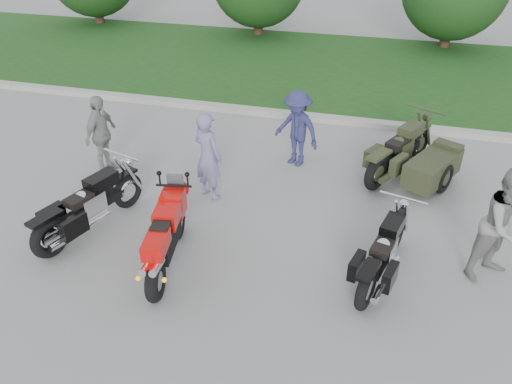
% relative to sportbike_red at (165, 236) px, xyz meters
% --- Properties ---
extents(ground, '(80.00, 80.00, 0.00)m').
position_rel_sportbike_red_xyz_m(ground, '(0.78, 0.33, -0.60)').
color(ground, gray).
rests_on(ground, ground).
extents(curb, '(60.00, 0.30, 0.15)m').
position_rel_sportbike_red_xyz_m(curb, '(0.78, 6.33, -0.52)').
color(curb, '#A4A29A').
rests_on(curb, ground).
extents(grass_strip, '(60.00, 8.00, 0.14)m').
position_rel_sportbike_red_xyz_m(grass_strip, '(0.78, 10.48, -0.53)').
color(grass_strip, '#285F20').
rests_on(grass_strip, ground).
extents(sportbike_red, '(0.62, 2.13, 1.02)m').
position_rel_sportbike_red_xyz_m(sportbike_red, '(0.00, 0.00, 0.00)').
color(sportbike_red, black).
rests_on(sportbike_red, ground).
extents(cruiser_left, '(0.88, 2.36, 0.94)m').
position_rel_sportbike_red_xyz_m(cruiser_left, '(-1.70, 0.50, -0.12)').
color(cruiser_left, black).
rests_on(cruiser_left, ground).
extents(cruiser_right, '(0.69, 2.17, 0.85)m').
position_rel_sportbike_red_xyz_m(cruiser_right, '(3.26, 0.60, -0.16)').
color(cruiser_right, black).
rests_on(cruiser_right, ground).
extents(cruiser_sidecar, '(1.90, 2.37, 0.98)m').
position_rel_sportbike_red_xyz_m(cruiser_sidecar, '(3.78, 3.78, -0.14)').
color(cruiser_sidecar, black).
rests_on(cruiser_sidecar, ground).
extents(person_stripe, '(0.76, 0.66, 1.75)m').
position_rel_sportbike_red_xyz_m(person_stripe, '(-0.08, 2.17, 0.28)').
color(person_stripe, slate).
rests_on(person_stripe, ground).
extents(person_grey, '(1.13, 1.11, 1.84)m').
position_rel_sportbike_red_xyz_m(person_grey, '(4.94, 1.16, 0.32)').
color(person_grey, gray).
rests_on(person_grey, ground).
extents(person_denim, '(1.23, 1.01, 1.65)m').
position_rel_sportbike_red_xyz_m(person_denim, '(1.27, 3.91, 0.23)').
color(person_denim, navy).
rests_on(person_denim, ground).
extents(person_back, '(0.46, 0.99, 1.65)m').
position_rel_sportbike_red_xyz_m(person_back, '(-2.55, 2.58, 0.23)').
color(person_back, '#979893').
rests_on(person_back, ground).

